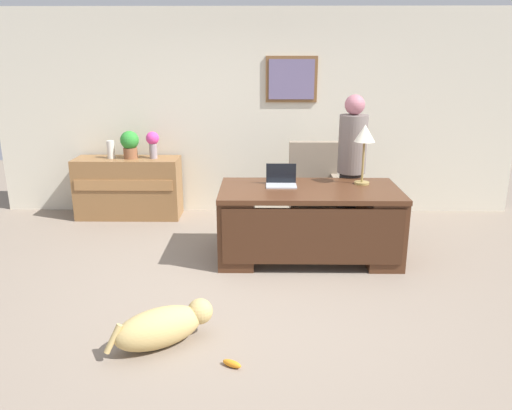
% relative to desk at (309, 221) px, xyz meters
% --- Properties ---
extents(ground_plane, '(12.00, 12.00, 0.00)m').
position_rel_desk_xyz_m(ground_plane, '(-0.58, -0.82, -0.42)').
color(ground_plane, gray).
extents(back_wall, '(7.00, 0.16, 2.70)m').
position_rel_desk_xyz_m(back_wall, '(-0.58, 1.78, 0.93)').
color(back_wall, beige).
rests_on(back_wall, ground_plane).
extents(desk, '(1.88, 0.94, 0.77)m').
position_rel_desk_xyz_m(desk, '(0.00, 0.00, 0.00)').
color(desk, '#4C2B19').
rests_on(desk, ground_plane).
extents(credenza, '(1.37, 0.50, 0.80)m').
position_rel_desk_xyz_m(credenza, '(-2.29, 1.43, -0.02)').
color(credenza, olive).
rests_on(credenza, ground_plane).
extents(armchair, '(0.60, 0.59, 1.07)m').
position_rel_desk_xyz_m(armchair, '(0.14, 0.98, 0.06)').
color(armchair, gray).
rests_on(armchair, ground_plane).
extents(person_standing, '(0.32, 0.32, 1.69)m').
position_rel_desk_xyz_m(person_standing, '(0.53, 0.60, 0.45)').
color(person_standing, '#262323').
rests_on(person_standing, ground_plane).
extents(dog_lying, '(0.76, 0.62, 0.30)m').
position_rel_desk_xyz_m(dog_lying, '(-1.23, -1.70, -0.27)').
color(dog_lying, tan).
rests_on(dog_lying, ground_plane).
extents(laptop, '(0.32, 0.22, 0.22)m').
position_rel_desk_xyz_m(laptop, '(-0.29, 0.15, 0.41)').
color(laptop, '#B2B5BA').
rests_on(laptop, desk).
extents(desk_lamp, '(0.22, 0.22, 0.64)m').
position_rel_desk_xyz_m(desk_lamp, '(0.58, 0.22, 0.86)').
color(desk_lamp, '#9E8447').
rests_on(desk_lamp, desk).
extents(vase_with_flowers, '(0.17, 0.17, 0.35)m').
position_rel_desk_xyz_m(vase_with_flowers, '(-1.93, 1.43, 0.60)').
color(vase_with_flowers, gray).
rests_on(vase_with_flowers, credenza).
extents(vase_empty, '(0.10, 0.10, 0.23)m').
position_rel_desk_xyz_m(vase_empty, '(-2.48, 1.43, 0.50)').
color(vase_empty, silver).
rests_on(vase_empty, credenza).
extents(potted_plant, '(0.24, 0.24, 0.36)m').
position_rel_desk_xyz_m(potted_plant, '(-2.23, 1.43, 0.58)').
color(potted_plant, brown).
rests_on(potted_plant, credenza).
extents(dog_toy_bone, '(0.15, 0.11, 0.05)m').
position_rel_desk_xyz_m(dog_toy_bone, '(-0.71, -1.98, -0.40)').
color(dog_toy_bone, orange).
rests_on(dog_toy_bone, ground_plane).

